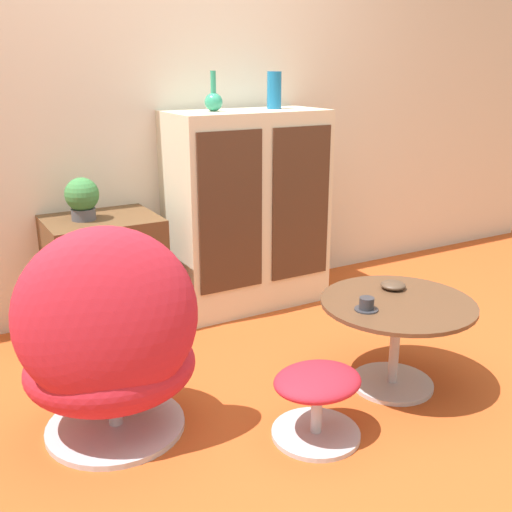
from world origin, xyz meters
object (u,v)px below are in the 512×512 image
(egg_chair, at_px, (109,345))
(potted_plant, at_px, (82,197))
(coffee_table, at_px, (396,325))
(teacup, at_px, (367,305))
(vase_inner_left, at_px, (274,90))
(vase_leftmost, at_px, (214,100))
(ottoman, at_px, (317,393))
(sideboard, at_px, (247,210))
(tv_console, at_px, (105,275))
(bowl, at_px, (393,285))

(egg_chair, xyz_separation_m, potted_plant, (0.19, 1.01, 0.36))
(coffee_table, distance_m, teacup, 0.23)
(teacup, bearing_deg, vase_inner_left, 76.61)
(coffee_table, relative_size, teacup, 6.76)
(potted_plant, height_order, teacup, potted_plant)
(teacup, bearing_deg, vase_leftmost, 94.20)
(ottoman, bearing_deg, sideboard, 71.79)
(potted_plant, bearing_deg, vase_inner_left, -0.03)
(ottoman, height_order, teacup, teacup)
(ottoman, xyz_separation_m, coffee_table, (0.53, 0.15, 0.11))
(sideboard, height_order, potted_plant, sideboard)
(potted_plant, distance_m, teacup, 1.55)
(tv_console, relative_size, coffee_table, 0.94)
(egg_chair, xyz_separation_m, teacup, (1.04, -0.24, 0.04))
(sideboard, distance_m, bowl, 1.13)
(coffee_table, bearing_deg, tv_console, 127.41)
(vase_leftmost, bearing_deg, tv_console, 179.99)
(sideboard, xyz_separation_m, teacup, (-0.11, -1.25, -0.14))
(tv_console, relative_size, potted_plant, 2.90)
(tv_console, distance_m, egg_chair, 1.05)
(egg_chair, xyz_separation_m, coffee_table, (1.22, -0.24, -0.10))
(vase_leftmost, xyz_separation_m, vase_inner_left, (0.39, 0.00, 0.04))
(sideboard, relative_size, vase_inner_left, 5.55)
(coffee_table, height_order, potted_plant, potted_plant)
(egg_chair, bearing_deg, tv_console, 74.86)
(egg_chair, bearing_deg, vase_leftmost, 46.82)
(sideboard, bearing_deg, tv_console, 179.74)
(tv_console, xyz_separation_m, bowl, (1.03, -1.11, 0.11))
(tv_console, height_order, vase_inner_left, vase_inner_left)
(sideboard, height_order, coffee_table, sideboard)
(tv_console, bearing_deg, vase_leftmost, -0.01)
(potted_plant, bearing_deg, sideboard, -0.27)
(teacup, relative_size, bowl, 0.87)
(egg_chair, height_order, potted_plant, egg_chair)
(bowl, bearing_deg, vase_leftmost, 108.04)
(vase_inner_left, bearing_deg, tv_console, 179.99)
(potted_plant, xyz_separation_m, teacup, (0.85, -1.25, -0.32))
(ottoman, bearing_deg, vase_inner_left, 65.19)
(teacup, bearing_deg, egg_chair, 166.71)
(sideboard, bearing_deg, ottoman, -108.21)
(potted_plant, bearing_deg, teacup, -55.82)
(potted_plant, xyz_separation_m, bowl, (1.12, -1.12, -0.33))
(tv_console, xyz_separation_m, ottoman, (0.42, -1.39, -0.13))
(vase_inner_left, bearing_deg, potted_plant, 179.97)
(ottoman, relative_size, vase_leftmost, 1.66)
(ottoman, bearing_deg, vase_leftmost, 79.66)
(vase_inner_left, relative_size, bowl, 1.82)
(vase_inner_left, distance_m, bowl, 1.39)
(coffee_table, bearing_deg, egg_chair, 169.06)
(sideboard, distance_m, tv_console, 0.91)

